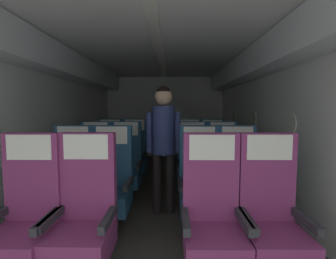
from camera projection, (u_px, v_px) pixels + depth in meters
name	position (u px, v px, depth m)	size (l,w,h in m)	color
ground	(159.00, 200.00, 3.78)	(3.47, 7.17, 0.02)	#3D3833
fuselage_shell	(160.00, 90.00, 3.90)	(3.35, 6.82, 2.26)	silver
seat_a_left_window	(26.00, 221.00, 1.97)	(0.48, 0.51, 1.14)	#38383D
seat_a_left_aisle	(84.00, 220.00, 1.99)	(0.48, 0.51, 1.14)	#38383D
seat_a_right_aisle	(272.00, 221.00, 1.96)	(0.48, 0.51, 1.14)	#38383D
seat_a_right_window	(213.00, 221.00, 1.96)	(0.48, 0.51, 1.14)	#38383D
seat_b_left_window	(71.00, 185.00, 2.90)	(0.48, 0.51, 1.14)	#38383D
seat_b_left_aisle	(111.00, 185.00, 2.87)	(0.48, 0.51, 1.14)	#38383D
seat_b_right_aisle	(238.00, 185.00, 2.88)	(0.48, 0.51, 1.14)	#38383D
seat_b_right_window	(200.00, 186.00, 2.86)	(0.48, 0.51, 1.14)	#38383D
seat_c_left_window	(95.00, 167.00, 3.79)	(0.48, 0.51, 1.14)	#38383D
seat_c_left_aisle	(125.00, 167.00, 3.79)	(0.48, 0.51, 1.14)	#38383D
seat_c_right_aisle	(223.00, 167.00, 3.77)	(0.48, 0.51, 1.14)	#38383D
seat_c_right_window	(193.00, 167.00, 3.79)	(0.48, 0.51, 1.14)	#38383D
seat_d_left_window	(110.00, 155.00, 4.71)	(0.48, 0.51, 1.14)	#38383D
seat_d_left_aisle	(134.00, 155.00, 4.72)	(0.48, 0.51, 1.14)	#38383D
seat_d_right_aisle	(213.00, 156.00, 4.68)	(0.48, 0.51, 1.14)	#38383D
seat_d_right_window	(189.00, 156.00, 4.68)	(0.48, 0.51, 1.14)	#38383D
flight_attendant	(164.00, 135.00, 3.21)	(0.43, 0.28, 1.62)	black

